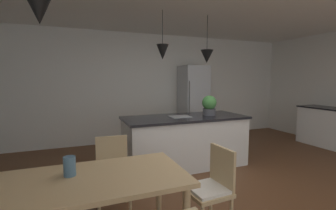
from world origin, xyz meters
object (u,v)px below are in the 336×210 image
chair_kitchen_end (211,187)px  chair_far_right (113,171)px  vase_on_dining_table (70,166)px  dining_table (75,189)px  potted_plant_on_island (209,105)px  kitchen_island (185,140)px  refrigerator (193,103)px

chair_kitchen_end → chair_far_right: size_ratio=1.00×
chair_far_right → chair_kitchen_end: bearing=-42.2°
chair_far_right → vase_on_dining_table: 0.90m
dining_table → chair_kitchen_end: 1.30m
potted_plant_on_island → vase_on_dining_table: 2.94m
kitchen_island → vase_on_dining_table: (-1.89, -1.70, 0.38)m
chair_far_right → refrigerator: bearing=47.4°
dining_table → kitchen_island: 2.60m
refrigerator → potted_plant_on_island: bearing=-108.3°
chair_far_right → dining_table: bearing=-117.7°
refrigerator → kitchen_island: bearing=-121.9°
kitchen_island → potted_plant_on_island: bearing=0.0°
potted_plant_on_island → chair_far_right: bearing=-152.3°
chair_kitchen_end → vase_on_dining_table: bearing=175.5°
dining_table → refrigerator: 4.57m
chair_kitchen_end → refrigerator: (1.63, 3.50, 0.48)m
kitchen_island → chair_far_right: bearing=-144.8°
dining_table → chair_far_right: chair_far_right is taller
dining_table → potted_plant_on_island: 3.00m
kitchen_island → potted_plant_on_island: potted_plant_on_island is taller
chair_far_right → refrigerator: 3.72m
refrigerator → vase_on_dining_table: size_ratio=11.58×
kitchen_island → vase_on_dining_table: bearing=-138.1°
vase_on_dining_table → dining_table: bearing=-71.1°
dining_table → chair_kitchen_end: chair_kitchen_end is taller
dining_table → chair_kitchen_end: bearing=0.1°
chair_kitchen_end → refrigerator: refrigerator is taller
chair_kitchen_end → potted_plant_on_island: size_ratio=2.38×
chair_far_right → refrigerator: size_ratio=0.46×
dining_table → chair_far_right: size_ratio=2.11×
refrigerator → vase_on_dining_table: refrigerator is taller
refrigerator → chair_far_right: bearing=-132.6°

